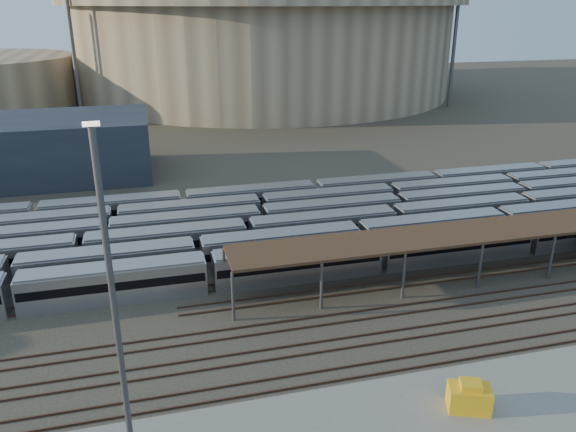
# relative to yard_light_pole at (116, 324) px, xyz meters

# --- Properties ---
(ground) EXTENTS (420.00, 420.00, 0.00)m
(ground) POSITION_rel_yard_light_pole_xyz_m (16.96, 16.20, -11.49)
(ground) COLOR #383026
(ground) RESTS_ON ground
(subway_trains) EXTENTS (130.06, 23.90, 3.60)m
(subway_trains) POSITION_rel_yard_light_pole_xyz_m (17.38, 34.70, -9.69)
(subway_trains) COLOR silver
(subway_trains) RESTS_ON ground
(inspection_shed) EXTENTS (60.30, 6.00, 5.30)m
(inspection_shed) POSITION_rel_yard_light_pole_xyz_m (38.96, 20.20, -6.51)
(inspection_shed) COLOR #545358
(inspection_shed) RESTS_ON ground
(empty_tracks) EXTENTS (170.00, 9.62, 0.18)m
(empty_tracks) POSITION_rel_yard_light_pole_xyz_m (16.96, 11.20, -11.40)
(empty_tracks) COLOR #4C3323
(empty_tracks) RESTS_ON ground
(stadium) EXTENTS (124.00, 124.00, 32.50)m
(stadium) POSITION_rel_yard_light_pole_xyz_m (41.96, 156.20, 4.98)
(stadium) COLOR tan
(stadium) RESTS_ON ground
(service_building) EXTENTS (42.00, 20.00, 10.00)m
(service_building) POSITION_rel_yard_light_pole_xyz_m (-18.04, 71.20, -6.49)
(service_building) COLOR #1E232D
(service_building) RESTS_ON ground
(floodlight_0) EXTENTS (4.00, 1.00, 38.40)m
(floodlight_0) POSITION_rel_yard_light_pole_xyz_m (-13.04, 126.20, 9.16)
(floodlight_0) COLOR #545358
(floodlight_0) RESTS_ON ground
(floodlight_2) EXTENTS (4.00, 1.00, 38.40)m
(floodlight_2) POSITION_rel_yard_light_pole_xyz_m (86.96, 116.20, 9.16)
(floodlight_2) COLOR #545358
(floodlight_2) RESTS_ON ground
(floodlight_3) EXTENTS (4.00, 1.00, 38.40)m
(floodlight_3) POSITION_rel_yard_light_pole_xyz_m (6.96, 176.20, 9.16)
(floodlight_3) COLOR #545358
(floodlight_3) RESTS_ON ground
(yard_light_pole) EXTENTS (0.81, 0.36, 22.41)m
(yard_light_pole) POSITION_rel_yard_light_pole_xyz_m (0.00, 0.00, 0.00)
(yard_light_pole) COLOR #545358
(yard_light_pole) RESTS_ON apron
(yellow_equipment) EXTENTS (3.45, 2.81, 1.86)m
(yellow_equipment) POSITION_rel_yard_light_pole_xyz_m (23.45, 0.86, -10.36)
(yellow_equipment) COLOR #EDAC16
(yellow_equipment) RESTS_ON apron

